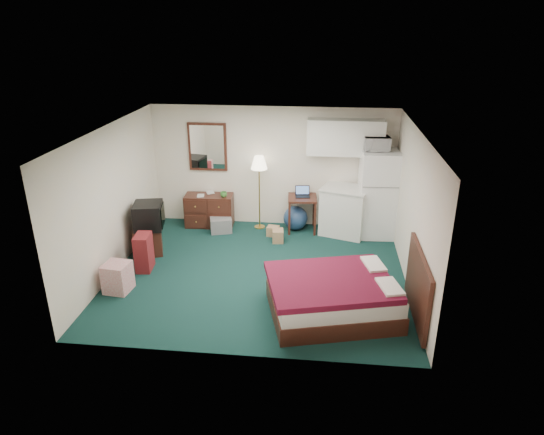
# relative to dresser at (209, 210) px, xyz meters

# --- Properties ---
(floor) EXTENTS (5.00, 4.50, 0.01)m
(floor) POSITION_rel_dresser_xyz_m (1.32, -1.97, -0.34)
(floor) COLOR black
(floor) RESTS_ON ground
(ceiling) EXTENTS (5.00, 4.50, 0.01)m
(ceiling) POSITION_rel_dresser_xyz_m (1.32, -1.97, 2.16)
(ceiling) COLOR #F2E2C4
(ceiling) RESTS_ON walls
(walls) EXTENTS (5.01, 4.51, 2.50)m
(walls) POSITION_rel_dresser_xyz_m (1.32, -1.97, 0.91)
(walls) COLOR #F2E2C4
(walls) RESTS_ON floor
(mirror) EXTENTS (0.80, 0.06, 1.00)m
(mirror) POSITION_rel_dresser_xyz_m (-0.03, 0.25, 1.31)
(mirror) COLOR white
(mirror) RESTS_ON walls
(upper_cabinets) EXTENTS (1.50, 0.35, 0.70)m
(upper_cabinets) POSITION_rel_dresser_xyz_m (2.77, 0.11, 1.61)
(upper_cabinets) COLOR white
(upper_cabinets) RESTS_ON walls
(headboard) EXTENTS (0.06, 1.56, 1.00)m
(headboard) POSITION_rel_dresser_xyz_m (3.78, -3.10, 0.21)
(headboard) COLOR #391811
(headboard) RESTS_ON walls
(dresser) EXTENTS (1.02, 0.51, 0.68)m
(dresser) POSITION_rel_dresser_xyz_m (0.00, 0.00, 0.00)
(dresser) COLOR #391811
(dresser) RESTS_ON floor
(floor_lamp) EXTENTS (0.36, 0.36, 1.55)m
(floor_lamp) POSITION_rel_dresser_xyz_m (1.07, 0.00, 0.43)
(floor_lamp) COLOR gold
(floor_lamp) RESTS_ON floor
(desk) EXTENTS (0.62, 0.62, 0.73)m
(desk) POSITION_rel_dresser_xyz_m (1.96, -0.04, 0.03)
(desk) COLOR #391811
(desk) RESTS_ON floor
(exercise_ball) EXTENTS (0.56, 0.56, 0.50)m
(exercise_ball) POSITION_rel_dresser_xyz_m (1.83, -0.01, -0.09)
(exercise_ball) COLOR navy
(exercise_ball) RESTS_ON floor
(kitchen_counter) EXTENTS (1.04, 0.91, 0.96)m
(kitchen_counter) POSITION_rel_dresser_xyz_m (2.83, -0.12, 0.14)
(kitchen_counter) COLOR white
(kitchen_counter) RESTS_ON floor
(fridge) EXTENTS (0.75, 0.75, 1.75)m
(fridge) POSITION_rel_dresser_xyz_m (3.45, -0.09, 0.53)
(fridge) COLOR white
(fridge) RESTS_ON floor
(bed) EXTENTS (2.10, 1.81, 0.58)m
(bed) POSITION_rel_dresser_xyz_m (2.58, -3.10, -0.05)
(bed) COLOR #550B1D
(bed) RESTS_ON floor
(tv_stand) EXTENTS (0.66, 0.69, 0.51)m
(tv_stand) POSITION_rel_dresser_xyz_m (-0.86, -1.39, -0.09)
(tv_stand) COLOR #391811
(tv_stand) RESTS_ON floor
(suitcase) EXTENTS (0.29, 0.43, 0.66)m
(suitcase) POSITION_rel_dresser_xyz_m (-0.69, -2.05, -0.01)
(suitcase) COLOR #5A131D
(suitcase) RESTS_ON floor
(retail_box) EXTENTS (0.43, 0.43, 0.49)m
(retail_box) POSITION_rel_dresser_xyz_m (-0.87, -2.81, -0.10)
(retail_box) COLOR silver
(retail_box) RESTS_ON floor
(file_bin) EXTENTS (0.50, 0.43, 0.30)m
(file_bin) POSITION_rel_dresser_xyz_m (0.31, -0.32, -0.19)
(file_bin) COLOR slate
(file_bin) RESTS_ON floor
(cardboard_box_a) EXTENTS (0.26, 0.23, 0.20)m
(cardboard_box_a) POSITION_rel_dresser_xyz_m (1.40, -0.39, -0.24)
(cardboard_box_a) COLOR #9D7751
(cardboard_box_a) RESTS_ON floor
(cardboard_box_b) EXTENTS (0.24, 0.28, 0.25)m
(cardboard_box_b) POSITION_rel_dresser_xyz_m (1.52, -0.67, -0.21)
(cardboard_box_b) COLOR #9D7751
(cardboard_box_b) RESTS_ON floor
(laptop) EXTENTS (0.32, 0.27, 0.20)m
(laptop) POSITION_rel_dresser_xyz_m (1.97, -0.03, 0.49)
(laptop) COLOR black
(laptop) RESTS_ON desk
(crt_tv) EXTENTS (0.62, 0.65, 0.48)m
(crt_tv) POSITION_rel_dresser_xyz_m (-0.80, -1.40, 0.41)
(crt_tv) COLOR black
(crt_tv) RESTS_ON tv_stand
(microwave) EXTENTS (0.52, 0.33, 0.33)m
(microwave) POSITION_rel_dresser_xyz_m (3.36, -0.06, 1.57)
(microwave) COLOR white
(microwave) RESTS_ON fridge
(book_a) EXTENTS (0.14, 0.04, 0.20)m
(book_a) POSITION_rel_dresser_xyz_m (-0.22, -0.08, 0.44)
(book_a) COLOR #9D7751
(book_a) RESTS_ON dresser
(book_b) EXTENTS (0.15, 0.08, 0.21)m
(book_b) POSITION_rel_dresser_xyz_m (-0.07, 0.12, 0.45)
(book_b) COLOR #9D7751
(book_b) RESTS_ON dresser
(mug) EXTENTS (0.14, 0.11, 0.14)m
(mug) POSITION_rel_dresser_xyz_m (0.34, -0.07, 0.41)
(mug) COLOR #408534
(mug) RESTS_ON dresser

